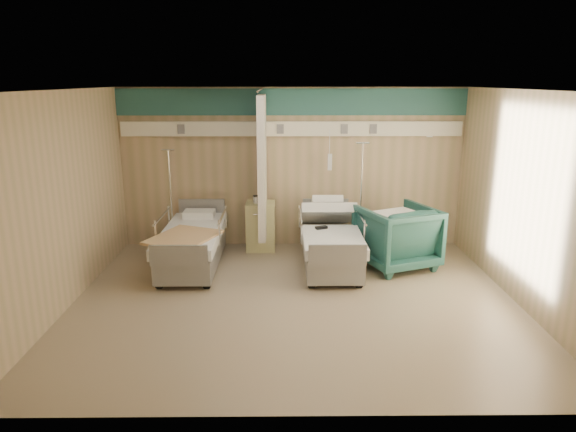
% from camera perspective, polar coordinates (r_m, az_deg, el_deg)
% --- Properties ---
extents(ground, '(6.00, 5.00, 0.00)m').
position_cam_1_polar(ground, '(7.11, 0.74, -9.34)').
color(ground, gray).
rests_on(ground, ground).
extents(room_walls, '(6.04, 5.04, 2.82)m').
position_cam_1_polar(room_walls, '(6.82, 0.48, 5.99)').
color(room_walls, tan).
rests_on(room_walls, ground).
extents(bed_right, '(1.00, 2.16, 0.63)m').
position_cam_1_polar(bed_right, '(8.24, 4.72, -3.56)').
color(bed_right, white).
rests_on(bed_right, ground).
extents(bed_left, '(1.00, 2.16, 0.63)m').
position_cam_1_polar(bed_left, '(8.33, -10.55, -3.56)').
color(bed_left, white).
rests_on(bed_left, ground).
extents(bedside_cabinet, '(0.50, 0.48, 0.85)m').
position_cam_1_polar(bedside_cabinet, '(9.04, -3.05, -1.12)').
color(bedside_cabinet, '#CCC37F').
rests_on(bedside_cabinet, ground).
extents(visitor_armchair, '(1.40, 1.42, 1.00)m').
position_cam_1_polar(visitor_armchair, '(8.36, 11.97, -2.24)').
color(visitor_armchair, '#21534C').
rests_on(visitor_armchair, ground).
extents(waffle_blanket, '(0.82, 0.79, 0.07)m').
position_cam_1_polar(waffle_blanket, '(8.22, 12.25, 1.34)').
color(waffle_blanket, silver).
rests_on(waffle_blanket, visitor_armchair).
extents(iv_stand_right, '(0.34, 0.34, 1.90)m').
position_cam_1_polar(iv_stand_right, '(9.10, 7.96, -1.37)').
color(iv_stand_right, silver).
rests_on(iv_stand_right, ground).
extents(iv_stand_left, '(0.32, 0.32, 1.80)m').
position_cam_1_polar(iv_stand_left, '(9.17, -12.67, -1.62)').
color(iv_stand_left, silver).
rests_on(iv_stand_left, ground).
extents(call_remote, '(0.20, 0.14, 0.04)m').
position_cam_1_polar(call_remote, '(8.15, 3.72, -1.29)').
color(call_remote, black).
rests_on(call_remote, bed_right).
extents(tan_blanket, '(1.14, 1.26, 0.04)m').
position_cam_1_polar(tan_blanket, '(7.81, -11.51, -2.32)').
color(tan_blanket, tan).
rests_on(tan_blanket, bed_left).
extents(toiletry_bag, '(0.24, 0.17, 0.12)m').
position_cam_1_polar(toiletry_bag, '(8.93, -3.17, 1.88)').
color(toiletry_bag, black).
rests_on(toiletry_bag, bedside_cabinet).
extents(white_cup, '(0.10, 0.10, 0.11)m').
position_cam_1_polar(white_cup, '(8.89, -3.63, 1.80)').
color(white_cup, white).
rests_on(white_cup, bedside_cabinet).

